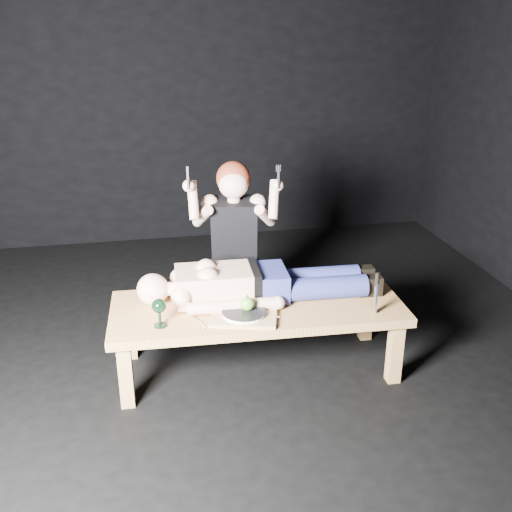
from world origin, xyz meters
name	(u,v)px	position (x,y,z in m)	size (l,w,h in m)	color
ground	(221,369)	(0.00, 0.00, 0.00)	(5.00, 5.00, 0.00)	black
back_wall	(180,84)	(0.00, 2.50, 1.50)	(5.00, 5.00, 0.00)	black
table	(258,337)	(0.23, -0.03, 0.23)	(1.77, 0.66, 0.45)	tan
lying_man	(263,279)	(0.28, 0.07, 0.57)	(1.66, 0.51, 0.25)	beige
kneeling_woman	(234,243)	(0.19, 0.58, 0.63)	(0.67, 0.75, 1.26)	black
serving_tray	(244,316)	(0.12, -0.18, 0.46)	(0.38, 0.27, 0.02)	tan
plate	(244,313)	(0.12, -0.18, 0.48)	(0.25, 0.25, 0.02)	white
apple	(247,304)	(0.14, -0.17, 0.53)	(0.08, 0.08, 0.08)	#5AA223
goblet	(159,313)	(-0.37, -0.19, 0.53)	(0.08, 0.08, 0.17)	black
fork_flat	(198,322)	(-0.15, -0.19, 0.45)	(0.02, 0.19, 0.01)	#B2B2B7
knife_flat	(265,318)	(0.24, -0.22, 0.45)	(0.02, 0.19, 0.01)	#B2B2B7
spoon_flat	(266,314)	(0.25, -0.17, 0.45)	(0.02, 0.19, 0.01)	#B2B2B7
carving_knife	(376,293)	(0.88, -0.28, 0.58)	(0.03, 0.04, 0.26)	#B2B2B7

